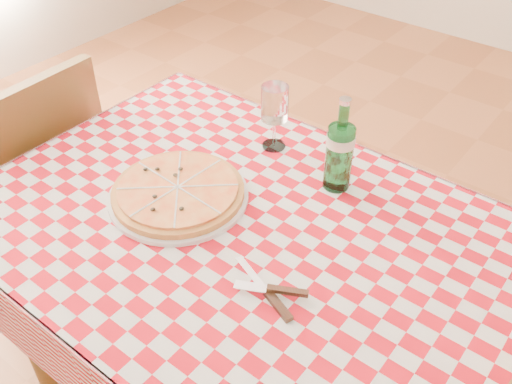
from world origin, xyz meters
TOP-DOWN VIEW (x-y plane):
  - dining_table at (0.00, 0.00)m, footprint 1.20×0.80m
  - tablecloth at (0.00, 0.00)m, footprint 1.30×0.90m
  - chair_far at (-0.84, -0.02)m, footprint 0.42×0.42m
  - pizza_plate at (-0.20, -0.02)m, footprint 0.36×0.36m
  - water_bottle at (0.08, 0.26)m, footprint 0.07×0.07m
  - wine_glass at (-0.15, 0.30)m, footprint 0.08×0.08m
  - cutlery at (0.15, -0.12)m, footprint 0.23×0.20m

SIDE VIEW (x-z plane):
  - chair_far at x=-0.84m, z-range 0.06..0.96m
  - dining_table at x=0.00m, z-range 0.28..1.03m
  - tablecloth at x=0.00m, z-range 0.75..0.76m
  - cutlery at x=0.15m, z-range 0.76..0.78m
  - pizza_plate at x=-0.20m, z-range 0.76..0.80m
  - wine_glass at x=-0.15m, z-range 0.76..0.94m
  - water_bottle at x=0.08m, z-range 0.76..1.00m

